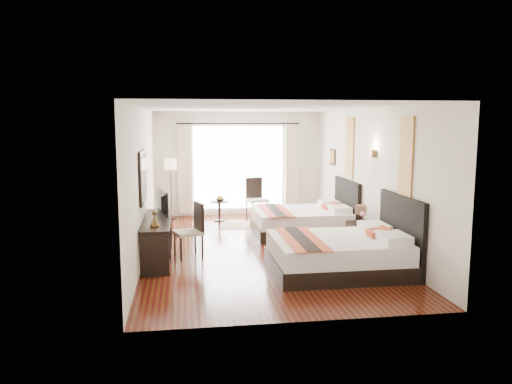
{
  "coord_description": "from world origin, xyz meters",
  "views": [
    {
      "loc": [
        -1.49,
        -9.68,
        2.55
      ],
      "look_at": [
        -0.0,
        0.44,
        1.09
      ],
      "focal_mm": 35.0,
      "sensor_mm": 36.0,
      "label": 1
    }
  ],
  "objects": [
    {
      "name": "desk_chair",
      "position": [
        -1.4,
        -0.49,
        0.32
      ],
      "size": [
        0.6,
        0.6,
        1.04
      ],
      "rotation": [
        0.0,
        0.0,
        3.44
      ],
      "color": "tan",
      "rests_on": "floor"
    },
    {
      "name": "television",
      "position": [
        -1.97,
        -0.02,
        0.99
      ],
      "size": [
        0.28,
        0.8,
        0.46
      ],
      "primitive_type": "imported",
      "rotation": [
        0.0,
        0.0,
        1.8
      ],
      "color": "black",
      "rests_on": "console_desk"
    },
    {
      "name": "jute_rug",
      "position": [
        0.01,
        2.25,
        0.01
      ],
      "size": [
        1.28,
        0.93,
        0.01
      ],
      "primitive_type": "cube",
      "rotation": [
        0.0,
        0.0,
        -0.1
      ],
      "color": "tan",
      "rests_on": "floor"
    },
    {
      "name": "nightstand",
      "position": [
        2.0,
        -0.37,
        0.27
      ],
      "size": [
        0.46,
        0.56,
        0.54
      ],
      "primitive_type": "cube",
      "color": "black",
      "rests_on": "floor"
    },
    {
      "name": "drape_left",
      "position": [
        -1.45,
        3.63,
        1.28
      ],
      "size": [
        0.35,
        0.14,
        2.35
      ],
      "primitive_type": "cube",
      "color": "beige",
      "rests_on": "floor"
    },
    {
      "name": "art_panel_far",
      "position": [
        2.23,
        1.13,
        1.95
      ],
      "size": [
        0.03,
        0.5,
        1.35
      ],
      "primitive_type": "cube",
      "color": "#9A4516",
      "rests_on": "wall_headboard"
    },
    {
      "name": "floor",
      "position": [
        0.0,
        0.0,
        -0.01
      ],
      "size": [
        4.5,
        7.5,
        0.01
      ],
      "primitive_type": "cube",
      "color": "#390A0A",
      "rests_on": "ground"
    },
    {
      "name": "drape_right",
      "position": [
        1.45,
        3.63,
        1.28
      ],
      "size": [
        0.35,
        0.14,
        2.35
      ],
      "primitive_type": "cube",
      "color": "beige",
      "rests_on": "floor"
    },
    {
      "name": "mirror_frame",
      "position": [
        -2.22,
        -0.47,
        1.55
      ],
      "size": [
        0.04,
        1.25,
        0.95
      ],
      "primitive_type": "cube",
      "color": "black",
      "rests_on": "wall_desk"
    },
    {
      "name": "wall_window",
      "position": [
        0.0,
        3.75,
        1.4
      ],
      "size": [
        4.5,
        0.01,
        2.8
      ],
      "primitive_type": "cube",
      "color": "silver",
      "rests_on": "floor"
    },
    {
      "name": "wall_entry",
      "position": [
        0.0,
        -3.75,
        1.4
      ],
      "size": [
        4.5,
        0.01,
        2.8
      ],
      "primitive_type": "cube",
      "color": "silver",
      "rests_on": "floor"
    },
    {
      "name": "bed_near",
      "position": [
        1.17,
        -1.75,
        0.33
      ],
      "size": [
        2.28,
        1.78,
        1.29
      ],
      "color": "black",
      "rests_on": "floor"
    },
    {
      "name": "sheer_curtain",
      "position": [
        0.0,
        3.67,
        1.3
      ],
      "size": [
        2.3,
        0.02,
        2.1
      ],
      "primitive_type": "cube",
      "color": "white",
      "rests_on": "wall_window"
    },
    {
      "name": "fruit_bowl",
      "position": [
        -0.57,
        2.92,
        0.56
      ],
      "size": [
        0.3,
        0.3,
        0.06
      ],
      "primitive_type": "imported",
      "rotation": [
        0.0,
        0.0,
        0.43
      ],
      "color": "#433018",
      "rests_on": "side_table"
    },
    {
      "name": "mirror_glass",
      "position": [
        -2.19,
        -0.47,
        1.55
      ],
      "size": [
        0.01,
        1.12,
        0.82
      ],
      "primitive_type": "cube",
      "color": "white",
      "rests_on": "mirror_frame"
    },
    {
      "name": "wall_desk",
      "position": [
        -2.25,
        0.0,
        1.4
      ],
      "size": [
        0.01,
        7.5,
        2.8
      ],
      "primitive_type": "cube",
      "color": "silver",
      "rests_on": "floor"
    },
    {
      "name": "wall_sconce",
      "position": [
        2.19,
        -0.37,
        1.92
      ],
      "size": [
        0.1,
        0.14,
        0.14
      ],
      "primitive_type": "cube",
      "color": "#4A351A",
      "rests_on": "wall_headboard"
    },
    {
      "name": "bed_far",
      "position": [
        1.22,
        1.13,
        0.32
      ],
      "size": [
        2.17,
        1.69,
        1.22
      ],
      "color": "black",
      "rests_on": "floor"
    },
    {
      "name": "vase",
      "position": [
        1.97,
        -0.52,
        0.57
      ],
      "size": [
        0.17,
        0.17,
        0.15
      ],
      "primitive_type": "imported",
      "rotation": [
        0.0,
        0.0,
        0.21
      ],
      "color": "black",
      "rests_on": "nightstand"
    },
    {
      "name": "console_desk",
      "position": [
        -1.99,
        -0.47,
        0.38
      ],
      "size": [
        0.5,
        2.2,
        0.76
      ],
      "primitive_type": "cube",
      "color": "black",
      "rests_on": "floor"
    },
    {
      "name": "art_panel_near",
      "position": [
        2.23,
        -1.75,
        1.95
      ],
      "size": [
        0.03,
        0.5,
        1.35
      ],
      "primitive_type": "cube",
      "color": "#9A4516",
      "rests_on": "wall_headboard"
    },
    {
      "name": "side_table",
      "position": [
        -0.59,
        2.93,
        0.27
      ],
      "size": [
        0.46,
        0.46,
        0.53
      ],
      "primitive_type": "cylinder",
      "color": "black",
      "rests_on": "floor"
    },
    {
      "name": "window_glass",
      "position": [
        0.0,
        3.73,
        1.3
      ],
      "size": [
        2.4,
        0.02,
        2.2
      ],
      "primitive_type": "cube",
      "color": "white",
      "rests_on": "wall_window"
    },
    {
      "name": "window_chair",
      "position": [
        0.41,
        3.13,
        0.32
      ],
      "size": [
        0.6,
        0.6,
        1.06
      ],
      "rotation": [
        0.0,
        0.0,
        -1.33
      ],
      "color": "tan",
      "rests_on": "floor"
    },
    {
      "name": "floor_lamp",
      "position": [
        -1.82,
        3.39,
        1.34
      ],
      "size": [
        0.32,
        0.32,
        1.58
      ],
      "color": "black",
      "rests_on": "floor"
    },
    {
      "name": "table_lamp",
      "position": [
        2.04,
        -0.22,
        0.75
      ],
      "size": [
        0.23,
        0.23,
        0.37
      ],
      "color": "black",
      "rests_on": "nightstand"
    },
    {
      "name": "ceiling",
      "position": [
        0.0,
        0.0,
        2.79
      ],
      "size": [
        4.5,
        7.5,
        0.02
      ],
      "primitive_type": "cube",
      "color": "white",
      "rests_on": "wall_headboard"
    },
    {
      "name": "bronze_figurine",
      "position": [
        -1.99,
        -1.19,
        0.88
      ],
      "size": [
        0.21,
        0.21,
        0.25
      ],
      "primitive_type": null,
      "rotation": [
        0.0,
        0.0,
        -0.29
      ],
      "color": "#4A351A",
      "rests_on": "console_desk"
    },
    {
      "name": "wall_headboard",
      "position": [
        2.25,
        0.0,
        1.4
      ],
      "size": [
        0.01,
        7.5,
        2.8
      ],
      "primitive_type": "cube",
      "color": "silver",
      "rests_on": "floor"
    }
  ]
}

